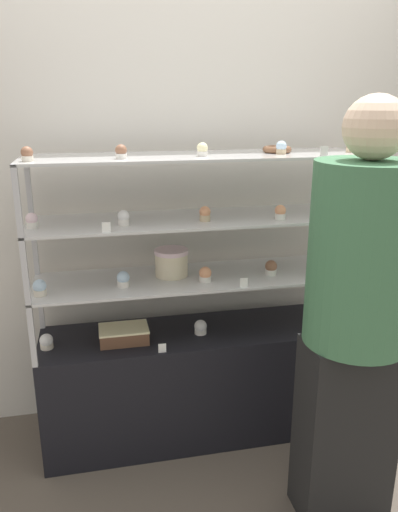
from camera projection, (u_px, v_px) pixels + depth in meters
The scene contains 32 objects.
ground_plane at pixel (199, 429), 2.71m from camera, with size 20.00×20.00×0.00m, color brown.
back_wall at pixel (185, 181), 2.66m from camera, with size 8.00×0.05×2.60m.
display_base at pixel (199, 381), 2.63m from camera, with size 1.59×0.43×0.59m.
display_riser_lower at pixel (199, 279), 2.46m from camera, with size 1.59×0.43×0.29m.
display_riser_middle at pixel (199, 221), 2.37m from camera, with size 1.59×0.43×0.29m.
display_riser_upper at pixel (199, 158), 2.28m from camera, with size 1.59×0.43×0.29m.
layer_cake_centerpiece at pixel (171, 262), 2.44m from camera, with size 0.17×0.17×0.13m.
sheet_cake_frosted at pixel (124, 334), 2.42m from camera, with size 0.24×0.16×0.07m.
cupcake_0 at pixel (46, 342), 2.35m from camera, with size 0.06×0.06×0.07m.
cupcake_1 at pixel (200, 327), 2.49m from camera, with size 0.06×0.06×0.07m.
cupcake_2 at pixel (336, 317), 2.61m from camera, with size 0.06×0.06×0.07m.
price_tag_0 at pixel (162, 348), 2.31m from camera, with size 0.04×0.00×0.04m.
cupcake_3 at pixel (40, 288), 2.20m from camera, with size 0.06×0.06×0.07m.
cupcake_4 at pixel (123, 279), 2.30m from camera, with size 0.06×0.06×0.07m.
cupcake_5 at pixel (205, 275), 2.36m from camera, with size 0.06×0.06×0.07m.
cupcake_6 at pixel (271, 268), 2.46m from camera, with size 0.06×0.06×0.07m.
cupcake_7 at pixel (345, 263), 2.53m from camera, with size 0.06×0.06×0.07m.
price_tag_1 at pixel (244, 283), 2.30m from camera, with size 0.04×0.00×0.04m.
cupcake_8 at pixel (32, 221), 2.16m from camera, with size 0.05×0.05×0.07m.
cupcake_9 at pixel (124, 218), 2.20m from camera, with size 0.05×0.05×0.07m.
cupcake_10 at pixel (205, 214), 2.29m from camera, with size 0.05×0.05×0.07m.
cupcake_11 at pixel (280, 212), 2.32m from camera, with size 0.05×0.05×0.07m.
cupcake_12 at pixel (349, 208), 2.41m from camera, with size 0.05×0.05×0.07m.
price_tag_2 at pixel (106, 227), 2.09m from camera, with size 0.04×0.00×0.04m.
cupcake_13 at pixel (27, 154), 2.01m from camera, with size 0.05×0.05×0.06m.
cupcake_14 at pixel (121, 152), 2.11m from camera, with size 0.05×0.05×0.06m.
cupcake_15 at pixel (202, 150), 2.20m from camera, with size 0.05×0.05×0.06m.
cupcake_16 at pixel (281, 148), 2.30m from camera, with size 0.05×0.05×0.06m.
cupcake_17 at pixel (351, 146), 2.38m from camera, with size 0.05×0.05×0.06m.
price_tag_3 at pixel (324, 151), 2.20m from camera, with size 0.04×0.00×0.04m.
donut_glazed at pixel (277, 149), 2.36m from camera, with size 0.14×0.14×0.03m.
customer_figure at pixel (357, 312), 1.92m from camera, with size 0.40×0.40×1.73m.
Camera 1 is at (-0.48, -2.26, 1.70)m, focal length 35.00 mm.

